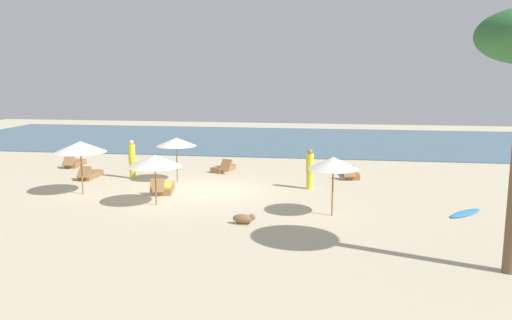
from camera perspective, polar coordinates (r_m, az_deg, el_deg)
ground_plane at (r=22.66m, az=-4.61°, el=-3.45°), size 60.00×60.00×0.00m
ocean_water at (r=39.15m, az=1.04°, el=2.23°), size 48.00×16.00×0.06m
umbrella_0 at (r=20.34m, az=-11.02°, el=-0.07°), size 2.08×2.08×1.99m
umbrella_1 at (r=18.68m, az=8.47°, el=-0.32°), size 1.82×1.82×2.15m
umbrella_2 at (r=24.55m, az=-8.73°, el=1.98°), size 1.88×1.88×2.09m
umbrella_3 at (r=22.92m, az=-18.71°, el=1.38°), size 2.16×2.16×2.27m
lounger_0 at (r=25.87m, az=10.36°, el=-1.53°), size 0.83×1.76×0.68m
lounger_1 at (r=30.09m, az=-19.22°, el=-0.34°), size 0.67×1.73×0.67m
lounger_2 at (r=22.72m, az=-9.95°, el=-3.07°), size 0.90×1.75×0.71m
lounger_3 at (r=27.05m, az=-3.57°, el=-0.89°), size 1.18×1.75×0.73m
lounger_4 at (r=26.59m, az=-17.72°, el=-1.54°), size 0.64×1.72×0.68m
person_0 at (r=25.82m, az=-13.43°, el=0.13°), size 0.45×0.45×1.88m
person_1 at (r=23.01m, az=5.91°, el=-0.97°), size 0.47×0.47×1.79m
dog at (r=17.83m, az=-1.32°, el=-6.45°), size 0.80×0.38×0.37m
surfboard at (r=20.56m, az=21.95°, el=-5.42°), size 1.63×1.70×0.07m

